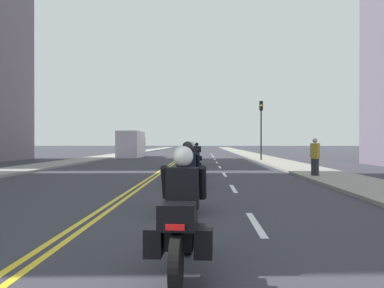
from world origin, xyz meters
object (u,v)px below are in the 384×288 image
at_px(motorcycle_0, 182,221).
at_px(traffic_light_far, 261,120).
at_px(motorcycle_1, 187,183).
at_px(pedestrian_1, 315,157).
at_px(motorcycle_4, 193,159).
at_px(motorcycle_2, 191,168).
at_px(motorcycle_3, 193,162).
at_px(parked_truck, 132,146).
at_px(motorcycle_5, 197,156).

relative_size(motorcycle_0, traffic_light_far, 0.43).
distance_m(motorcycle_0, motorcycle_1, 4.47).
bearing_deg(pedestrian_1, motorcycle_4, -173.70).
bearing_deg(motorcycle_2, motorcycle_0, -88.58).
xyz_separation_m(motorcycle_0, motorcycle_1, (-0.13, 4.47, 0.01)).
bearing_deg(motorcycle_1, traffic_light_far, 81.21).
bearing_deg(motorcycle_3, motorcycle_4, 88.92).
relative_size(motorcycle_0, parked_truck, 0.34).
relative_size(motorcycle_3, motorcycle_5, 0.97).
xyz_separation_m(motorcycle_1, motorcycle_5, (-0.12, 18.91, -0.02)).
distance_m(motorcycle_2, pedestrian_1, 6.66).
bearing_deg(motorcycle_2, pedestrian_1, 34.39).
bearing_deg(motorcycle_1, motorcycle_4, 94.36).
xyz_separation_m(motorcycle_3, pedestrian_1, (5.56, -0.87, 0.27)).
bearing_deg(pedestrian_1, traffic_light_far, 140.39).
height_order(motorcycle_4, motorcycle_5, motorcycle_5).
height_order(motorcycle_3, pedestrian_1, pedestrian_1).
distance_m(motorcycle_5, traffic_light_far, 8.19).
xyz_separation_m(motorcycle_1, traffic_light_far, (5.24, 24.42, 2.84)).
bearing_deg(motorcycle_3, traffic_light_far, 67.41).
distance_m(motorcycle_0, pedestrian_1, 14.26).
height_order(motorcycle_1, motorcycle_2, motorcycle_2).
xyz_separation_m(motorcycle_5, parked_truck, (-7.30, 14.38, 0.62)).
bearing_deg(pedestrian_1, motorcycle_0, -62.12).
bearing_deg(motorcycle_3, pedestrian_1, -11.49).
distance_m(motorcycle_4, traffic_light_far, 12.00).
distance_m(motorcycle_2, motorcycle_3, 4.61).
xyz_separation_m(traffic_light_far, pedestrian_1, (0.19, -15.65, -2.57)).
height_order(motorcycle_2, motorcycle_4, motorcycle_2).
bearing_deg(motorcycle_2, motorcycle_1, -88.96).
bearing_deg(motorcycle_1, motorcycle_0, -85.02).
relative_size(motorcycle_4, parked_truck, 0.33).
xyz_separation_m(motorcycle_0, pedestrian_1, (5.30, 13.23, 0.28)).
height_order(motorcycle_4, parked_truck, parked_truck).
xyz_separation_m(motorcycle_3, motorcycle_4, (-0.12, 4.51, -0.02)).
xyz_separation_m(motorcycle_3, parked_truck, (-7.28, 23.66, 0.61)).
xyz_separation_m(motorcycle_4, pedestrian_1, (5.68, -5.38, 0.29)).
distance_m(motorcycle_0, traffic_light_far, 29.47).
distance_m(motorcycle_5, parked_truck, 16.14).
bearing_deg(motorcycle_0, pedestrian_1, 70.56).
bearing_deg(traffic_light_far, motorcycle_0, -100.04).
bearing_deg(motorcycle_5, motorcycle_3, -87.13).
distance_m(motorcycle_2, motorcycle_4, 9.12).
height_order(motorcycle_0, parked_truck, parked_truck).
bearing_deg(motorcycle_4, motorcycle_0, -86.05).
relative_size(pedestrian_1, parked_truck, 0.28).
distance_m(motorcycle_1, pedestrian_1, 10.31).
bearing_deg(motorcycle_1, motorcycle_2, 94.16).
bearing_deg(motorcycle_3, parked_truck, 104.51).
xyz_separation_m(motorcycle_4, traffic_light_far, (5.50, 10.28, 2.86)).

